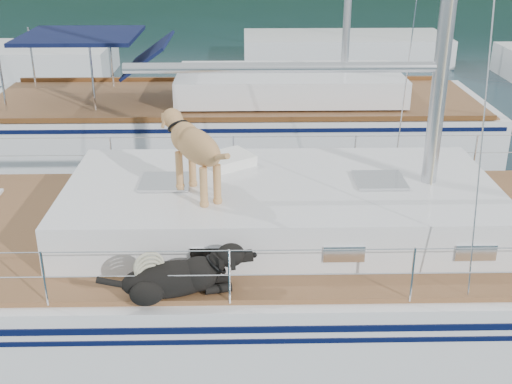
{
  "coord_description": "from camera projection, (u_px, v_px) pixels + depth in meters",
  "views": [
    {
      "loc": [
        0.35,
        -7.19,
        4.75
      ],
      "look_at": [
        0.5,
        0.2,
        1.6
      ],
      "focal_mm": 45.0,
      "sensor_mm": 36.0,
      "label": 1
    }
  ],
  "objects": [
    {
      "name": "ground",
      "position": [
        219.0,
        309.0,
        8.47
      ],
      "size": [
        120.0,
        120.0,
        0.0
      ],
      "primitive_type": "plane",
      "color": "black",
      "rests_on": "ground"
    },
    {
      "name": "main_sailboat",
      "position": [
        224.0,
        265.0,
        8.2
      ],
      "size": [
        12.0,
        3.96,
        14.01
      ],
      "color": "white",
      "rests_on": "ground"
    },
    {
      "name": "neighbor_sailboat",
      "position": [
        239.0,
        121.0,
        14.24
      ],
      "size": [
        11.0,
        3.5,
        13.3
      ],
      "color": "white",
      "rests_on": "ground"
    },
    {
      "name": "bg_boat_center",
      "position": [
        344.0,
        49.0,
        23.08
      ],
      "size": [
        7.2,
        3.0,
        11.65
      ],
      "color": "white",
      "rests_on": "ground"
    }
  ]
}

